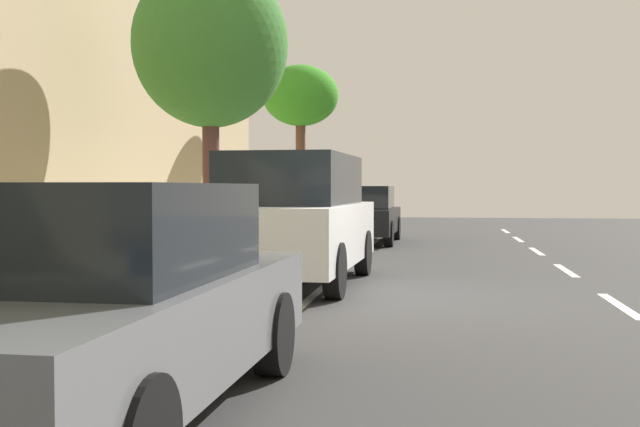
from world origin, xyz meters
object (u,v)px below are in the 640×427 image
street_tree_near_cyclist (301,98)px  street_tree_mid_block (210,46)px  fire_hydrant (167,255)px  parked_suv_white_second (294,218)px  parked_sedan_black_nearest (363,215)px  parked_sedan_grey_mid (100,304)px  bicycle_at_curb (309,240)px  cyclist_with_backpack (302,208)px

street_tree_near_cyclist → street_tree_mid_block: (0.00, 9.82, -0.12)m
street_tree_near_cyclist → fire_hydrant: (-0.68, 14.20, -3.70)m
parked_suv_white_second → street_tree_mid_block: size_ratio=0.85×
parked_sedan_black_nearest → street_tree_mid_block: bearing=70.8°
parked_suv_white_second → parked_sedan_grey_mid: 7.07m
bicycle_at_curb → cyclist_with_backpack: bearing=-64.2°
parked_suv_white_second → bicycle_at_curb: parked_suv_white_second is taller
parked_sedan_black_nearest → bicycle_at_curb: 4.67m
street_tree_near_cyclist → street_tree_mid_block: bearing=90.0°
parked_suv_white_second → parked_sedan_grey_mid: size_ratio=1.07×
bicycle_at_curb → cyclist_with_backpack: cyclist_with_backpack is taller
parked_suv_white_second → cyclist_with_backpack: (0.74, -4.99, 0.02)m
bicycle_at_curb → street_tree_mid_block: 4.53m
street_tree_mid_block → fire_hydrant: size_ratio=6.67×
street_tree_mid_block → fire_hydrant: 5.70m
parked_suv_white_second → street_tree_mid_block: bearing=-51.4°
bicycle_at_curb → cyclist_with_backpack: size_ratio=0.77×
street_tree_near_cyclist → bicycle_at_curb: bearing=101.3°
parked_suv_white_second → fire_hydrant: 2.30m
street_tree_near_cyclist → street_tree_mid_block: size_ratio=0.92×
bicycle_at_curb → street_tree_near_cyclist: (1.58, -7.92, 3.92)m
bicycle_at_curb → parked_sedan_grey_mid: bearing=92.8°
parked_sedan_grey_mid → fire_hydrant: (1.46, -5.31, -0.17)m
parked_sedan_black_nearest → street_tree_near_cyclist: 5.35m
parked_sedan_black_nearest → fire_hydrant: bearing=81.7°
parked_suv_white_second → bicycle_at_curb: bearing=-83.5°
parked_sedan_black_nearest → parked_sedan_grey_mid: bearing=89.5°
parked_sedan_grey_mid → fire_hydrant: parked_sedan_grey_mid is taller
fire_hydrant → bicycle_at_curb: bearing=-98.1°
parked_sedan_black_nearest → bicycle_at_curb: bearing=81.4°
parked_sedan_black_nearest → fire_hydrant: (1.59, 10.89, -0.17)m
parked_sedan_grey_mid → bicycle_at_curb: 11.61m
parked_suv_white_second → parked_sedan_grey_mid: parked_suv_white_second is taller
parked_suv_white_second → fire_hydrant: size_ratio=5.67×
parked_suv_white_second → street_tree_near_cyclist: street_tree_near_cyclist is taller
cyclist_with_backpack → street_tree_mid_block: street_tree_mid_block is taller
parked_sedan_black_nearest → fire_hydrant: 11.00m
street_tree_mid_block → fire_hydrant: street_tree_mid_block is taller
parked_suv_white_second → bicycle_at_curb: 4.60m
parked_sedan_black_nearest → bicycle_at_curb: (0.70, 4.60, -0.38)m
bicycle_at_curb → street_tree_mid_block: street_tree_mid_block is taller
parked_sedan_black_nearest → parked_sedan_grey_mid: (0.13, 16.20, 0.00)m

